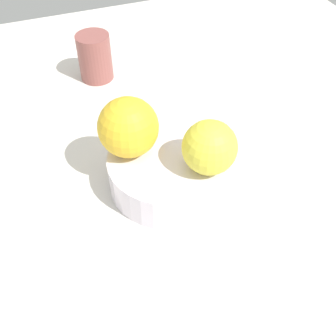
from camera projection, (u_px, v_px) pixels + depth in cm
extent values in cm
cube|color=silver|center=(168.00, 188.00, 55.23)|extent=(110.00, 110.00, 2.00)
cylinder|color=silver|center=(168.00, 181.00, 54.23)|extent=(9.60, 9.60, 0.80)
cylinder|color=silver|center=(168.00, 171.00, 52.80)|extent=(15.48, 15.48, 4.79)
sphere|color=yellow|center=(210.00, 147.00, 47.50)|extent=(6.63, 6.63, 6.63)
sphere|color=yellow|center=(128.00, 127.00, 49.32)|extent=(7.55, 7.55, 7.55)
cylinder|color=#8C4C47|center=(95.00, 57.00, 69.34)|extent=(5.67, 5.67, 7.98)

